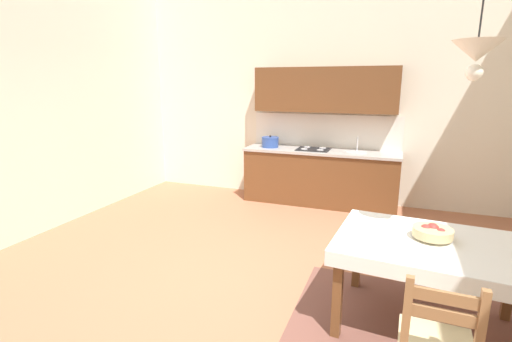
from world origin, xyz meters
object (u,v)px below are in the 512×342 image
Objects in this scene: fruit_bowl at (433,232)px; dining_table at (431,256)px; pendant_lamp at (477,52)px; kitchen_cabinetry at (321,152)px.

dining_table is at bearing -87.93° from fruit_bowl.
dining_table is 1.88× the size of pendant_lamp.
kitchen_cabinetry is at bearing 117.43° from pendant_lamp.
fruit_bowl is (1.45, -2.91, -0.04)m from kitchen_cabinetry.
kitchen_cabinetry is 8.27× the size of fruit_bowl.
dining_table is (1.46, -2.96, -0.22)m from kitchen_cabinetry.
kitchen_cabinetry is 3.66m from pendant_lamp.
pendant_lamp reaches higher than kitchen_cabinetry.
pendant_lamp is (0.12, -0.13, 1.34)m from fruit_bowl.
fruit_bowl is at bearing 92.07° from dining_table.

